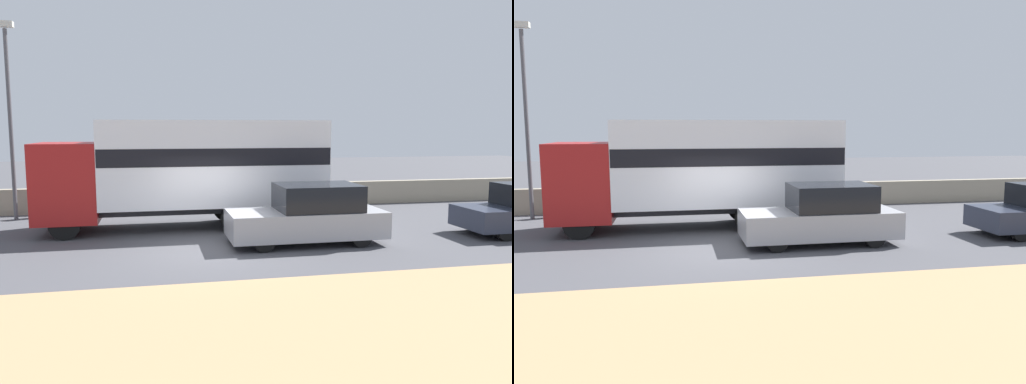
# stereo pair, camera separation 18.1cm
# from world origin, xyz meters

# --- Properties ---
(ground_plane) EXTENTS (80.00, 80.00, 0.00)m
(ground_plane) POSITION_xyz_m (0.00, 0.00, 0.00)
(ground_plane) COLOR #47474C
(dirt_shoulder_foreground) EXTENTS (60.00, 5.88, 0.04)m
(dirt_shoulder_foreground) POSITION_xyz_m (0.00, -5.91, 0.02)
(dirt_shoulder_foreground) COLOR tan
(dirt_shoulder_foreground) RESTS_ON ground_plane
(stone_wall_backdrop) EXTENTS (60.00, 0.35, 0.98)m
(stone_wall_backdrop) POSITION_xyz_m (0.00, 6.98, 0.49)
(stone_wall_backdrop) COLOR gray
(stone_wall_backdrop) RESTS_ON ground_plane
(street_lamp) EXTENTS (0.56, 0.28, 6.92)m
(street_lamp) POSITION_xyz_m (-6.28, 5.96, 4.01)
(street_lamp) COLOR #4C4C51
(street_lamp) RESTS_ON ground_plane
(box_truck) EXTENTS (9.08, 2.59, 3.51)m
(box_truck) POSITION_xyz_m (-0.15, 3.19, 2.02)
(box_truck) COLOR maroon
(box_truck) RESTS_ON ground_plane
(car_hatchback) EXTENTS (4.42, 1.83, 1.69)m
(car_hatchback) POSITION_xyz_m (2.91, 0.25, 0.80)
(car_hatchback) COLOR #9E9EA3
(car_hatchback) RESTS_ON ground_plane
(pedestrian) EXTENTS (0.38, 0.38, 1.73)m
(pedestrian) POSITION_xyz_m (-5.24, 6.27, 0.90)
(pedestrian) COLOR slate
(pedestrian) RESTS_ON ground_plane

